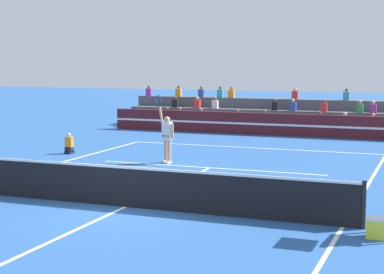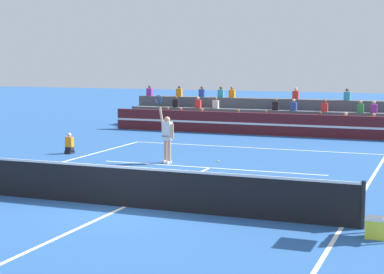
# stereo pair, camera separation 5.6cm
# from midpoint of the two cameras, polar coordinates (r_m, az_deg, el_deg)

# --- Properties ---
(ground_plane) EXTENTS (120.00, 120.00, 0.00)m
(ground_plane) POSITION_cam_midpoint_polar(r_m,az_deg,el_deg) (16.67, -6.03, -6.20)
(ground_plane) COLOR #285699
(court_lines) EXTENTS (11.10, 23.90, 0.01)m
(court_lines) POSITION_cam_midpoint_polar(r_m,az_deg,el_deg) (16.67, -6.03, -6.19)
(court_lines) COLOR white
(court_lines) RESTS_ON ground
(tennis_net) EXTENTS (12.00, 0.10, 1.10)m
(tennis_net) POSITION_cam_midpoint_polar(r_m,az_deg,el_deg) (16.55, -6.06, -4.37)
(tennis_net) COLOR black
(tennis_net) RESTS_ON ground
(sponsor_banner_wall) EXTENTS (18.00, 0.26, 1.10)m
(sponsor_banner_wall) POSITION_cam_midpoint_polar(r_m,az_deg,el_deg) (32.14, 7.71, 1.10)
(sponsor_banner_wall) COLOR #51191E
(sponsor_banner_wall) RESTS_ON ground
(bleacher_stand) EXTENTS (18.16, 2.85, 2.28)m
(bleacher_stand) POSITION_cam_midpoint_polar(r_m,az_deg,el_deg) (34.59, 8.68, 1.66)
(bleacher_stand) COLOR #4C515B
(bleacher_stand) RESTS_ON ground
(ball_kid_courtside) EXTENTS (0.30, 0.36, 0.84)m
(ball_kid_courtside) POSITION_cam_midpoint_polar(r_m,az_deg,el_deg) (26.25, -10.93, -0.75)
(ball_kid_courtside) COLOR black
(ball_kid_courtside) RESTS_ON ground
(tennis_player) EXTENTS (0.84, 0.41, 2.50)m
(tennis_player) POSITION_cam_midpoint_polar(r_m,az_deg,el_deg) (23.38, -2.31, 0.07)
(tennis_player) COLOR tan
(tennis_player) RESTS_ON ground
(tennis_ball) EXTENTS (0.07, 0.07, 0.07)m
(tennis_ball) POSITION_cam_midpoint_polar(r_m,az_deg,el_deg) (23.72, 2.25, -2.16)
(tennis_ball) COLOR #C6DB33
(tennis_ball) RESTS_ON ground
(equipment_cooler) EXTENTS (0.50, 0.38, 0.45)m
(equipment_cooler) POSITION_cam_midpoint_polar(r_m,az_deg,el_deg) (14.27, 16.13, -7.74)
(equipment_cooler) COLOR yellow
(equipment_cooler) RESTS_ON ground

